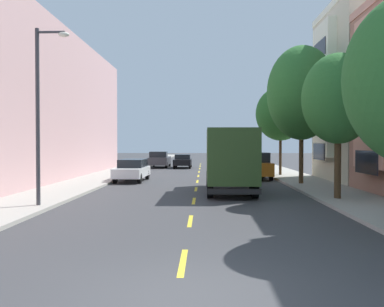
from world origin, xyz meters
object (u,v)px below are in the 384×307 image
at_px(delivery_box_truck, 230,157).
at_px(parked_hatchback_navy, 233,157).
at_px(street_tree_second, 338,99).
at_px(street_lamp, 41,103).
at_px(street_tree_third, 302,93).
at_px(moving_black_sedan, 183,161).
at_px(parked_wagon_white, 132,169).
at_px(street_tree_farthest, 281,114).
at_px(parked_suv_orange, 256,165).
at_px(parked_hatchback_red, 248,164).
at_px(parked_pickup_charcoal, 160,160).

height_order(delivery_box_truck, parked_hatchback_navy, delivery_box_truck).
relative_size(delivery_box_truck, parked_hatchback_navy, 1.86).
bearing_deg(street_tree_second, street_lamp, -168.52).
bearing_deg(street_tree_third, street_tree_second, -90.00).
relative_size(street_lamp, parked_hatchback_navy, 1.72).
height_order(street_tree_second, moving_black_sedan, street_tree_second).
height_order(street_lamp, parked_wagon_white, street_lamp).
distance_m(street_tree_farthest, delivery_box_truck, 12.41).
bearing_deg(street_tree_farthest, parked_suv_orange, -134.38).
bearing_deg(street_tree_farthest, delivery_box_truck, -112.47).
height_order(street_tree_farthest, delivery_box_truck, street_tree_farthest).
xyz_separation_m(street_tree_second, street_lamp, (-12.35, -2.51, -0.39)).
relative_size(parked_suv_orange, parked_hatchback_red, 1.19).
bearing_deg(parked_wagon_white, street_lamp, -96.86).
relative_size(street_tree_second, parked_hatchback_navy, 1.59).
bearing_deg(parked_wagon_white, delivery_box_truck, -46.75).
bearing_deg(street_lamp, street_tree_third, 38.25).
xyz_separation_m(parked_hatchback_red, parked_hatchback_navy, (0.04, 19.32, 0.00)).
height_order(street_lamp, parked_pickup_charcoal, street_lamp).
bearing_deg(street_lamp, parked_pickup_charcoal, 86.83).
height_order(parked_pickup_charcoal, moving_black_sedan, parked_pickup_charcoal).
relative_size(parked_hatchback_navy, parked_wagon_white, 0.85).
relative_size(street_tree_third, delivery_box_truck, 1.12).
bearing_deg(parked_pickup_charcoal, street_tree_third, -61.36).
bearing_deg(parked_wagon_white, parked_hatchback_navy, 72.67).
relative_size(street_tree_third, parked_wagon_white, 1.77).
relative_size(street_tree_farthest, parked_suv_orange, 1.42).
height_order(parked_hatchback_red, parked_pickup_charcoal, parked_pickup_charcoal).
bearing_deg(parked_pickup_charcoal, moving_black_sedan, -14.94).
distance_m(parked_suv_orange, parked_wagon_white, 8.95).
bearing_deg(parked_hatchback_navy, parked_pickup_charcoal, -127.66).
bearing_deg(street_lamp, parked_wagon_white, 83.14).
bearing_deg(street_tree_third, parked_hatchback_red, 100.44).
relative_size(parked_wagon_white, parked_pickup_charcoal, 0.89).
relative_size(parked_suv_orange, parked_pickup_charcoal, 0.91).
distance_m(delivery_box_truck, parked_pickup_charcoal, 24.34).
xyz_separation_m(street_lamp, moving_black_sedan, (4.15, 28.70, -3.41)).
xyz_separation_m(parked_suv_orange, parked_wagon_white, (-8.66, -2.24, -0.18)).
xyz_separation_m(street_tree_farthest, parked_suv_orange, (-2.19, -2.24, -3.90)).
bearing_deg(parked_hatchback_red, street_tree_third, -79.56).
distance_m(parked_wagon_white, moving_black_sedan, 16.43).
xyz_separation_m(street_lamp, parked_hatchback_red, (10.23, 21.24, -3.40)).
relative_size(street_tree_second, street_tree_farthest, 0.94).
relative_size(street_tree_third, street_lamp, 1.21).
height_order(parked_hatchback_red, parked_wagon_white, same).
bearing_deg(parked_suv_orange, moving_black_sedan, 113.27).
bearing_deg(parked_suv_orange, street_tree_third, -66.30).
bearing_deg(street_tree_farthest, parked_wagon_white, -157.55).
distance_m(parked_hatchback_red, moving_black_sedan, 9.62).
bearing_deg(parked_hatchback_navy, parked_suv_orange, -90.23).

